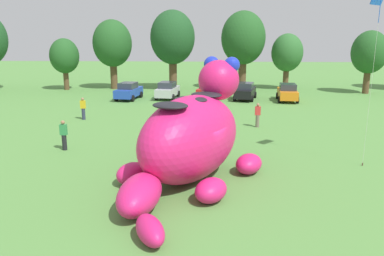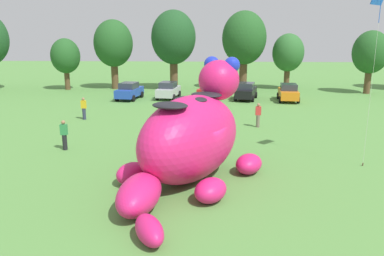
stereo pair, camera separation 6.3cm
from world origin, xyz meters
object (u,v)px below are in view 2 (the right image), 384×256
object	(u,v)px
giant_inflatable_creature	(191,137)
car_black	(246,91)
car_red	(210,90)
spectator_mid_field	(258,115)
spectator_by_cars	(84,109)
car_silver	(168,90)
car_blue	(129,91)
car_orange	(288,92)
spectator_near_inflatable	(64,135)

from	to	relation	value
giant_inflatable_creature	car_black	distance (m)	22.50
car_red	car_black	bearing A→B (deg)	-10.89
spectator_mid_field	spectator_by_cars	distance (m)	13.22
car_silver	spectator_mid_field	world-z (taller)	car_silver
car_silver	car_red	xyz separation A→B (m)	(4.23, 0.41, 0.00)
car_blue	car_silver	xyz separation A→B (m)	(3.88, 0.77, 0.00)
car_orange	spectator_near_inflatable	size ratio (longest dim) A/B	2.48
car_silver	car_orange	size ratio (longest dim) A/B	1.01
car_blue	car_black	distance (m)	11.81
car_orange	car_blue	bearing A→B (deg)	179.35
car_red	spectator_mid_field	size ratio (longest dim) A/B	2.56
spectator_by_cars	giant_inflatable_creature	bearing A→B (deg)	-53.06
car_red	spectator_by_cars	distance (m)	14.45
spectator_mid_field	spectator_by_cars	world-z (taller)	same
spectator_near_inflatable	car_orange	bearing A→B (deg)	47.94
car_blue	spectator_mid_field	xyz separation A→B (m)	(11.68, -11.47, -0.01)
car_silver	car_black	xyz separation A→B (m)	(7.92, -0.30, 0.00)
car_red	spectator_by_cars	world-z (taller)	car_red
car_silver	spectator_by_cars	world-z (taller)	car_silver
car_black	spectator_by_cars	world-z (taller)	car_black
spectator_by_cars	car_black	bearing A→B (deg)	37.50
spectator_by_cars	car_red	bearing A→B (deg)	48.71
car_red	car_orange	distance (m)	7.89
car_blue	car_orange	xyz separation A→B (m)	(15.88, -0.18, 0.00)
car_blue	car_silver	world-z (taller)	same
car_silver	spectator_by_cars	bearing A→B (deg)	-116.92
spectator_near_inflatable	spectator_by_cars	xyz separation A→B (m)	(-1.57, 7.95, 0.00)
car_blue	car_black	world-z (taller)	same
car_orange	car_silver	bearing A→B (deg)	175.45
spectator_mid_field	spectator_by_cars	size ratio (longest dim) A/B	1.00
spectator_mid_field	giant_inflatable_creature	bearing A→B (deg)	-112.23
car_red	spectator_mid_field	xyz separation A→B (m)	(3.56, -12.65, -0.01)
giant_inflatable_creature	spectator_mid_field	size ratio (longest dim) A/B	6.16
car_silver	car_black	size ratio (longest dim) A/B	0.98
car_silver	car_orange	bearing A→B (deg)	-4.55
giant_inflatable_creature	car_blue	world-z (taller)	giant_inflatable_creature
giant_inflatable_creature	spectator_mid_field	bearing A→B (deg)	67.77
giant_inflatable_creature	car_blue	bearing A→B (deg)	109.26
car_orange	spectator_mid_field	world-z (taller)	car_orange
giant_inflatable_creature	car_orange	xyz separation A→B (m)	(8.34, 21.41, -1.08)
car_silver	spectator_by_cars	distance (m)	11.71
spectator_near_inflatable	spectator_by_cars	size ratio (longest dim) A/B	1.00
car_black	giant_inflatable_creature	bearing A→B (deg)	-100.93
car_blue	car_orange	world-z (taller)	same
car_silver	car_red	bearing A→B (deg)	5.56
giant_inflatable_creature	car_red	xyz separation A→B (m)	(0.57, 22.77, -1.08)
car_blue	spectator_by_cars	world-z (taller)	car_blue
spectator_mid_field	car_blue	bearing A→B (deg)	135.51
car_black	spectator_mid_field	bearing A→B (deg)	-90.59
giant_inflatable_creature	car_orange	distance (m)	23.00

